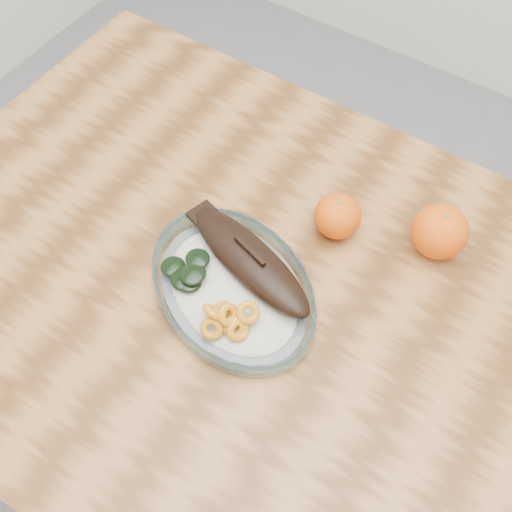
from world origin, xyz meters
The scene contains 5 objects.
ground centered at (0.00, 0.00, 0.00)m, with size 3.00×3.00×0.00m, color slate.
dining_table centered at (0.00, 0.00, 0.65)m, with size 1.20×0.80×0.75m.
plated_meal centered at (-0.05, -0.02, 0.77)m, with size 0.66×0.66×0.08m.
orange_left centered at (0.01, 0.16, 0.78)m, with size 0.07×0.07×0.07m, color #F94E05.
orange_right centered at (0.15, 0.21, 0.79)m, with size 0.08×0.08×0.08m, color #F94E05.
Camera 1 is at (0.22, -0.38, 1.54)m, focal length 45.00 mm.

